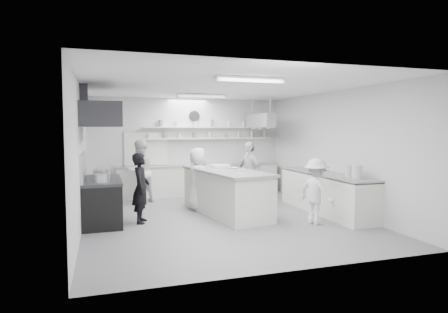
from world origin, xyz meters
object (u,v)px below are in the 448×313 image
object	(u,v)px
prep_island	(226,193)
back_counter	(200,180)
right_counter	(326,193)
cook_back	(139,172)
stove	(102,202)
cook_stove	(141,188)

from	to	relation	value
prep_island	back_counter	bearing A→B (deg)	79.06
right_counter	cook_back	bearing A→B (deg)	148.46
right_counter	cook_back	distance (m)	5.01
stove	right_counter	xyz separation A→B (m)	(5.25, -0.60, 0.02)
back_counter	stove	bearing A→B (deg)	-136.01
right_counter	cook_stove	xyz separation A→B (m)	(-4.43, 0.30, 0.30)
cook_stove	cook_back	distance (m)	2.32
right_counter	cook_stove	size ratio (longest dim) A/B	2.15
stove	back_counter	bearing A→B (deg)	43.99
stove	cook_stove	size ratio (longest dim) A/B	1.17
stove	cook_back	bearing A→B (deg)	63.68
stove	prep_island	distance (m)	2.85
right_counter	cook_back	xyz separation A→B (m)	(-4.26, 2.61, 0.41)
prep_island	cook_back	distance (m)	2.80
back_counter	right_counter	world-z (taller)	right_counter
prep_island	cook_stove	bearing A→B (deg)	176.98
prep_island	cook_back	size ratio (longest dim) A/B	1.59
right_counter	cook_stove	bearing A→B (deg)	176.09
cook_stove	cook_back	world-z (taller)	cook_back
stove	cook_back	distance (m)	2.28
stove	right_counter	bearing A→B (deg)	-6.52
cook_stove	cook_back	xyz separation A→B (m)	(0.18, 2.31, 0.11)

